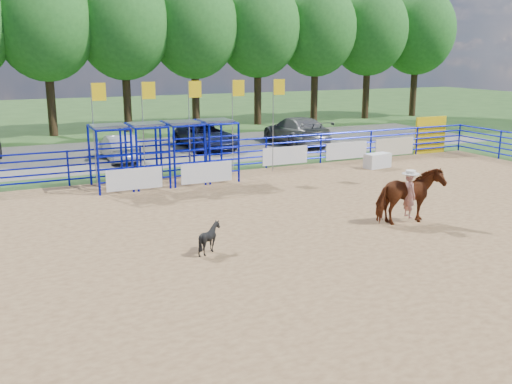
% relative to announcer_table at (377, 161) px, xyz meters
% --- Properties ---
extents(ground, '(120.00, 120.00, 0.00)m').
position_rel_announcer_table_xyz_m(ground, '(-7.83, -7.83, -0.36)').
color(ground, '#305321').
rests_on(ground, ground).
extents(arena_dirt, '(30.00, 20.00, 0.02)m').
position_rel_announcer_table_xyz_m(arena_dirt, '(-7.83, -7.83, -0.35)').
color(arena_dirt, '#99754C').
rests_on(arena_dirt, ground).
extents(gravel_strip, '(40.00, 10.00, 0.01)m').
position_rel_announcer_table_xyz_m(gravel_strip, '(-7.83, 9.17, -0.36)').
color(gravel_strip, slate).
rests_on(gravel_strip, ground).
extents(announcer_table, '(1.36, 0.78, 0.69)m').
position_rel_announcer_table_xyz_m(announcer_table, '(0.00, 0.00, 0.00)').
color(announcer_table, silver).
rests_on(announcer_table, arena_dirt).
extents(horse_and_rider, '(2.20, 1.13, 2.45)m').
position_rel_announcer_table_xyz_m(horse_and_rider, '(-4.69, -7.96, 0.62)').
color(horse_and_rider, maroon).
rests_on(horse_and_rider, arena_dirt).
extents(calf, '(0.84, 0.77, 0.84)m').
position_rel_announcer_table_xyz_m(calf, '(-11.40, -7.89, 0.08)').
color(calf, black).
rests_on(calf, arena_dirt).
extents(car_b, '(1.41, 4.01, 1.32)m').
position_rel_announcer_table_xyz_m(car_b, '(-10.73, 7.17, 0.31)').
color(car_b, gray).
rests_on(car_b, gravel_strip).
extents(car_c, '(2.42, 5.20, 1.44)m').
position_rel_announcer_table_xyz_m(car_c, '(-5.44, 8.85, 0.37)').
color(car_c, '#141834').
rests_on(car_c, gravel_strip).
extents(car_d, '(2.44, 5.69, 1.63)m').
position_rel_announcer_table_xyz_m(car_d, '(0.04, 8.15, 0.46)').
color(car_d, '#5C5C5E').
rests_on(car_d, gravel_strip).
extents(perimeter_fence, '(30.10, 20.10, 1.50)m').
position_rel_announcer_table_xyz_m(perimeter_fence, '(-7.83, -7.83, 0.39)').
color(perimeter_fence, '#0710AC').
rests_on(perimeter_fence, ground).
extents(chute_assembly, '(19.32, 2.41, 4.20)m').
position_rel_announcer_table_xyz_m(chute_assembly, '(-9.73, 1.01, 0.90)').
color(chute_assembly, '#0710AC').
rests_on(chute_assembly, ground).
extents(treeline, '(56.40, 6.40, 11.24)m').
position_rel_announcer_table_xyz_m(treeline, '(-7.83, 18.17, 7.17)').
color(treeline, '#3F2B19').
rests_on(treeline, ground).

